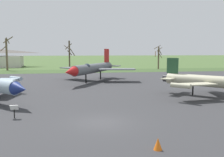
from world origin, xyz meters
name	(u,v)px	position (x,y,z in m)	size (l,w,h in m)	color
ground_plane	(101,123)	(0.00, 0.00, 0.00)	(600.00, 600.00, 0.00)	#425B2D
asphalt_apron	(87,90)	(0.00, 15.65, 0.03)	(78.05, 52.16, 0.05)	#333335
grass_verge_strip	(79,71)	(0.00, 47.73, 0.03)	(138.05, 12.00, 0.06)	#364E26
info_placard_front_left	(14,110)	(-6.32, 2.09, 0.68)	(0.60, 0.22, 1.07)	black
jet_fighter_front_right	(217,81)	(13.42, 7.28, 1.85)	(10.58, 11.04, 4.30)	#B7B293
jet_fighter_rear_center	(92,68)	(1.51, 24.44, 2.29)	(12.77, 15.63, 5.55)	#565B60
bare_tree_far_left	(7,53)	(-18.70, 52.99, 4.73)	(3.16, 2.45, 9.11)	brown
bare_tree_left_of_center	(70,55)	(-2.32, 49.22, 4.22)	(2.87, 2.62, 7.85)	brown
bare_tree_center	(158,57)	(22.49, 51.02, 3.61)	(2.40, 2.13, 6.88)	brown
traffic_cone	(158,144)	(2.26, -5.50, 0.34)	(0.48, 0.48, 0.68)	orange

